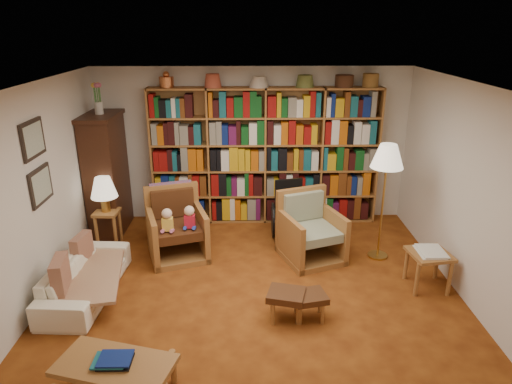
{
  "coord_description": "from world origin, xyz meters",
  "views": [
    {
      "loc": [
        -0.07,
        -4.72,
        3.12
      ],
      "look_at": [
        0.02,
        0.6,
        1.14
      ],
      "focal_mm": 32.0,
      "sensor_mm": 36.0,
      "label": 1
    }
  ],
  "objects_px": {
    "armchair_leather": "(178,227)",
    "footstool_a": "(286,297)",
    "side_table_lamp": "(108,221)",
    "sofa": "(85,277)",
    "armchair_sage": "(311,232)",
    "coffee_table": "(115,368)",
    "wheelchair": "(289,212)",
    "footstool_b": "(309,298)",
    "side_table_papers": "(429,258)",
    "floor_lamp": "(387,161)"
  },
  "relations": [
    {
      "from": "armchair_leather",
      "to": "footstool_a",
      "type": "height_order",
      "value": "armchair_leather"
    },
    {
      "from": "side_table_lamp",
      "to": "armchair_leather",
      "type": "relative_size",
      "value": 0.53
    },
    {
      "from": "sofa",
      "to": "armchair_sage",
      "type": "relative_size",
      "value": 1.55
    },
    {
      "from": "armchair_sage",
      "to": "coffee_table",
      "type": "distance_m",
      "value": 3.32
    },
    {
      "from": "armchair_sage",
      "to": "wheelchair",
      "type": "bearing_deg",
      "value": 112.51
    },
    {
      "from": "armchair_sage",
      "to": "footstool_b",
      "type": "xyz_separation_m",
      "value": [
        -0.2,
        -1.48,
        -0.11
      ]
    },
    {
      "from": "side_table_papers",
      "to": "coffee_table",
      "type": "xyz_separation_m",
      "value": [
        -3.37,
        -1.78,
        -0.06
      ]
    },
    {
      "from": "wheelchair",
      "to": "footstool_a",
      "type": "xyz_separation_m",
      "value": [
        -0.2,
        -2.1,
        -0.13
      ]
    },
    {
      "from": "armchair_leather",
      "to": "coffee_table",
      "type": "xyz_separation_m",
      "value": [
        -0.15,
        -2.75,
        -0.05
      ]
    },
    {
      "from": "wheelchair",
      "to": "floor_lamp",
      "type": "distance_m",
      "value": 1.72
    },
    {
      "from": "sofa",
      "to": "floor_lamp",
      "type": "height_order",
      "value": "floor_lamp"
    },
    {
      "from": "side_table_papers",
      "to": "footstool_b",
      "type": "xyz_separation_m",
      "value": [
        -1.55,
        -0.62,
        -0.15
      ]
    },
    {
      "from": "floor_lamp",
      "to": "footstool_a",
      "type": "bearing_deg",
      "value": -135.01
    },
    {
      "from": "armchair_sage",
      "to": "coffee_table",
      "type": "xyz_separation_m",
      "value": [
        -2.02,
        -2.64,
        -0.01
      ]
    },
    {
      "from": "footstool_b",
      "to": "sofa",
      "type": "bearing_deg",
      "value": 168.72
    },
    {
      "from": "armchair_leather",
      "to": "armchair_sage",
      "type": "xyz_separation_m",
      "value": [
        1.87,
        -0.11,
        -0.04
      ]
    },
    {
      "from": "sofa",
      "to": "coffee_table",
      "type": "xyz_separation_m",
      "value": [
        0.83,
        -1.68,
        0.12
      ]
    },
    {
      "from": "side_table_lamp",
      "to": "wheelchair",
      "type": "distance_m",
      "value": 2.71
    },
    {
      "from": "armchair_leather",
      "to": "footstool_b",
      "type": "relative_size",
      "value": 2.4
    },
    {
      "from": "coffee_table",
      "to": "armchair_leather",
      "type": "bearing_deg",
      "value": 86.84
    },
    {
      "from": "sofa",
      "to": "side_table_lamp",
      "type": "height_order",
      "value": "side_table_lamp"
    },
    {
      "from": "sofa",
      "to": "wheelchair",
      "type": "relative_size",
      "value": 1.78
    },
    {
      "from": "side_table_lamp",
      "to": "footstool_b",
      "type": "bearing_deg",
      "value": -34.27
    },
    {
      "from": "wheelchair",
      "to": "side_table_lamp",
      "type": "bearing_deg",
      "value": -175.2
    },
    {
      "from": "floor_lamp",
      "to": "side_table_papers",
      "type": "distance_m",
      "value": 1.35
    },
    {
      "from": "side_table_lamp",
      "to": "footstool_a",
      "type": "bearing_deg",
      "value": -36.88
    },
    {
      "from": "floor_lamp",
      "to": "footstool_b",
      "type": "xyz_separation_m",
      "value": [
        -1.16,
        -1.42,
        -1.16
      ]
    },
    {
      "from": "sofa",
      "to": "armchair_leather",
      "type": "relative_size",
      "value": 1.56
    },
    {
      "from": "sofa",
      "to": "armchair_sage",
      "type": "xyz_separation_m",
      "value": [
        2.85,
        0.95,
        0.13
      ]
    },
    {
      "from": "sofa",
      "to": "footstool_b",
      "type": "distance_m",
      "value": 2.7
    },
    {
      "from": "footstool_a",
      "to": "floor_lamp",
      "type": "bearing_deg",
      "value": 44.99
    },
    {
      "from": "floor_lamp",
      "to": "sofa",
      "type": "bearing_deg",
      "value": -166.79
    },
    {
      "from": "footstool_b",
      "to": "coffee_table",
      "type": "height_order",
      "value": "coffee_table"
    },
    {
      "from": "armchair_leather",
      "to": "footstool_b",
      "type": "xyz_separation_m",
      "value": [
        1.67,
        -1.59,
        -0.15
      ]
    },
    {
      "from": "armchair_sage",
      "to": "coffee_table",
      "type": "relative_size",
      "value": 0.94
    },
    {
      "from": "side_table_lamp",
      "to": "armchair_leather",
      "type": "distance_m",
      "value": 1.12
    },
    {
      "from": "armchair_leather",
      "to": "floor_lamp",
      "type": "bearing_deg",
      "value": -3.44
    },
    {
      "from": "wheelchair",
      "to": "footstool_b",
      "type": "height_order",
      "value": "wheelchair"
    },
    {
      "from": "footstool_a",
      "to": "coffee_table",
      "type": "relative_size",
      "value": 0.43
    },
    {
      "from": "armchair_leather",
      "to": "sofa",
      "type": "bearing_deg",
      "value": -132.7
    },
    {
      "from": "side_table_lamp",
      "to": "side_table_papers",
      "type": "height_order",
      "value": "side_table_lamp"
    },
    {
      "from": "sofa",
      "to": "side_table_papers",
      "type": "bearing_deg",
      "value": -85.37
    },
    {
      "from": "side_table_lamp",
      "to": "footstool_b",
      "type": "relative_size",
      "value": 1.26
    },
    {
      "from": "side_table_lamp",
      "to": "footstool_b",
      "type": "distance_m",
      "value": 3.33
    },
    {
      "from": "sofa",
      "to": "side_table_lamp",
      "type": "distance_m",
      "value": 1.36
    },
    {
      "from": "footstool_b",
      "to": "coffee_table",
      "type": "relative_size",
      "value": 0.39
    },
    {
      "from": "sofa",
      "to": "floor_lamp",
      "type": "relative_size",
      "value": 0.97
    },
    {
      "from": "side_table_lamp",
      "to": "coffee_table",
      "type": "relative_size",
      "value": 0.49
    },
    {
      "from": "sofa",
      "to": "side_table_lamp",
      "type": "relative_size",
      "value": 2.96
    },
    {
      "from": "side_table_lamp",
      "to": "wheelchair",
      "type": "relative_size",
      "value": 0.6
    }
  ]
}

